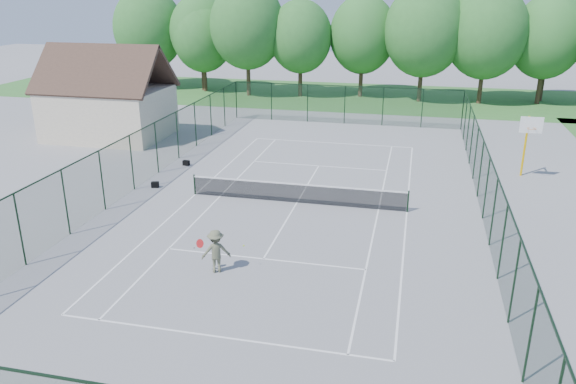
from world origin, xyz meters
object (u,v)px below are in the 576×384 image
basketball_goal (529,134)px  tennis_player (216,251)px  tennis_net (297,192)px  sports_bag_a (155,185)px

basketball_goal → tennis_player: size_ratio=1.93×
tennis_net → sports_bag_a: bearing=176.2°
basketball_goal → tennis_player: (-13.23, -14.53, -1.71)m
tennis_net → basketball_goal: basketball_goal is taller
sports_bag_a → tennis_player: 10.63m
tennis_net → tennis_player: 7.96m
tennis_player → tennis_net: bearing=79.3°
tennis_net → tennis_player: bearing=-100.7°
basketball_goal → sports_bag_a: basketball_goal is taller
tennis_net → basketball_goal: bearing=29.8°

